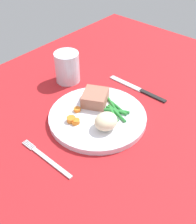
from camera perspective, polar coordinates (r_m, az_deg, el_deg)
The scene contains 9 objects.
dining_table at distance 78.99cm, azimuth 1.59°, elevation -0.72°, with size 120.00×90.00×2.00cm.
dinner_plate at distance 75.71cm, azimuth -0.00°, elevation -1.04°, with size 26.42×26.42×1.60cm, color white.
meat_portion at distance 78.35cm, azimuth -0.57°, elevation 2.94°, with size 7.28×6.57×3.40cm, color #A86B56.
mashed_potatoes at distance 70.15cm, azimuth 1.64°, elevation -1.91°, with size 6.25×5.54×4.15cm, color beige.
carrot_slices at distance 73.53cm, azimuth -4.89°, elevation -1.31°, with size 6.19×5.21×1.28cm.
green_beans at distance 76.20cm, azimuth 3.52°, elevation 0.36°, with size 6.84×10.44×0.84cm.
fork at distance 67.26cm, azimuth -10.47°, elevation -9.34°, with size 1.44×16.60×0.40cm.
knife at distance 87.87cm, azimuth 8.23°, elevation 4.61°, with size 1.70×20.50×0.64cm.
water_glass at distance 89.87cm, azimuth -6.26°, elevation 8.68°, with size 7.74×7.74×9.75cm.
Camera 1 is at (-46.41, -37.83, 52.51)cm, focal length 44.80 mm.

